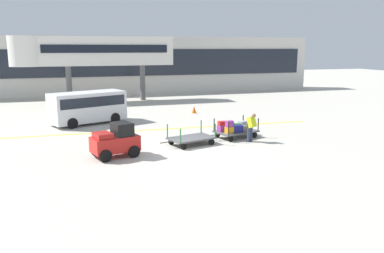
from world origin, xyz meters
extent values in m
plane|color=#B2ADA0|center=(0.00, 0.00, 0.00)|extent=(120.00, 120.00, 0.00)
cube|color=yellow|center=(-0.93, 6.02, 0.00)|extent=(21.47, 0.77, 0.01)
cube|color=beige|center=(0.00, 26.00, 3.07)|extent=(44.12, 2.40, 6.13)
cube|color=#1E232D|center=(0.00, 24.75, 3.37)|extent=(41.92, 0.12, 2.80)
cube|color=silver|center=(-2.06, 20.00, 4.65)|extent=(12.22, 2.20, 2.60)
cylinder|color=silver|center=(-8.76, 20.00, 4.65)|extent=(3.00, 3.00, 2.60)
cube|color=black|center=(-2.06, 18.86, 4.85)|extent=(11.00, 0.08, 0.70)
cylinder|color=#59595B|center=(-5.42, 20.00, 1.67)|extent=(0.50, 0.50, 3.35)
cylinder|color=#59595B|center=(1.30, 20.00, 1.67)|extent=(0.50, 0.50, 3.35)
cube|color=red|center=(-3.48, 0.54, 0.63)|extent=(2.32, 1.64, 0.70)
cube|color=black|center=(-3.13, 0.64, 1.28)|extent=(1.04, 1.17, 0.60)
cube|color=#A51B16|center=(-4.03, 0.38, 1.10)|extent=(0.93, 1.09, 0.24)
cylinder|color=black|center=(-4.28, 0.85, 0.28)|extent=(0.59, 0.33, 0.56)
cylinder|color=black|center=(-3.99, -0.15, 0.28)|extent=(0.59, 0.33, 0.56)
cylinder|color=black|center=(-2.97, 1.23, 0.28)|extent=(0.59, 0.33, 0.56)
cylinder|color=black|center=(-2.68, 0.23, 0.28)|extent=(0.59, 0.33, 0.56)
cube|color=#4C4C4F|center=(0.55, 1.71, 0.36)|extent=(2.60, 1.99, 0.08)
cylinder|color=#237033|center=(-0.64, 2.03, 0.75)|extent=(0.06, 0.06, 0.70)
cylinder|color=#237033|center=(-0.28, 0.80, 0.75)|extent=(0.06, 0.06, 0.70)
cylinder|color=#237033|center=(1.39, 2.63, 0.75)|extent=(0.06, 0.06, 0.70)
cylinder|color=#237033|center=(1.75, 1.39, 0.75)|extent=(0.06, 0.06, 0.70)
cylinder|color=black|center=(-0.44, 2.04, 0.16)|extent=(0.34, 0.19, 0.32)
cylinder|color=black|center=(-0.11, 0.90, 0.16)|extent=(0.34, 0.19, 0.32)
cylinder|color=black|center=(1.22, 2.52, 0.16)|extent=(0.34, 0.19, 0.32)
cylinder|color=black|center=(1.55, 1.38, 0.16)|extent=(0.34, 0.19, 0.32)
cylinder|color=#333333|center=(-0.89, 1.29, 0.34)|extent=(0.69, 0.24, 0.05)
cube|color=#4C4C4F|center=(3.43, 2.55, 0.36)|extent=(2.60, 1.99, 0.08)
cylinder|color=black|center=(2.24, 2.87, 0.75)|extent=(0.06, 0.06, 0.70)
cylinder|color=black|center=(2.60, 1.63, 0.75)|extent=(0.06, 0.06, 0.70)
cylinder|color=black|center=(4.27, 3.46, 0.75)|extent=(0.06, 0.06, 0.70)
cylinder|color=black|center=(4.63, 2.23, 0.75)|extent=(0.06, 0.06, 0.70)
cylinder|color=black|center=(2.44, 2.88, 0.16)|extent=(0.34, 0.19, 0.32)
cylinder|color=black|center=(2.77, 1.74, 0.16)|extent=(0.34, 0.19, 0.32)
cylinder|color=black|center=(4.10, 3.36, 0.16)|extent=(0.34, 0.19, 0.32)
cylinder|color=black|center=(4.43, 2.22, 0.16)|extent=(0.34, 0.19, 0.32)
cylinder|color=#333333|center=(1.99, 2.13, 0.34)|extent=(0.69, 0.24, 0.05)
cube|color=#8C338C|center=(2.61, 2.61, 0.57)|extent=(0.58, 0.48, 0.35)
cube|color=orange|center=(2.81, 2.06, 0.57)|extent=(0.49, 0.45, 0.35)
cube|color=#726651|center=(3.11, 2.79, 0.62)|extent=(0.54, 0.36, 0.44)
cube|color=navy|center=(3.32, 2.16, 0.59)|extent=(0.64, 0.43, 0.38)
cube|color=#236B2D|center=(3.56, 2.86, 0.56)|extent=(0.55, 0.43, 0.33)
cube|color=#726651|center=(3.73, 2.34, 0.55)|extent=(0.48, 0.42, 0.29)
cube|color=#99999E|center=(4.08, 3.03, 0.61)|extent=(0.66, 0.53, 0.42)
cube|color=red|center=(2.61, 2.61, 0.86)|extent=(0.44, 0.36, 0.22)
cube|color=#8C338C|center=(2.81, 2.06, 0.92)|extent=(0.46, 0.36, 0.34)
cylinder|color=#2D334C|center=(3.67, 1.40, 0.41)|extent=(0.16, 0.16, 0.82)
cylinder|color=#2D334C|center=(3.84, 1.49, 0.41)|extent=(0.16, 0.16, 0.82)
cube|color=#D1E51E|center=(3.80, 1.36, 1.09)|extent=(0.55, 0.56, 0.61)
sphere|color=#8C6647|center=(3.86, 1.25, 1.45)|extent=(0.22, 0.22, 0.22)
cube|color=silver|center=(-4.29, 9.26, 1.15)|extent=(5.16, 3.58, 1.90)
cube|color=#1E232D|center=(-4.29, 9.26, 1.55)|extent=(4.82, 3.47, 0.64)
cylinder|color=black|center=(-5.33, 7.89, 0.34)|extent=(0.72, 0.48, 0.68)
cylinder|color=black|center=(-2.58, 9.02, 0.34)|extent=(0.72, 0.48, 0.68)
cone|color=#EA590F|center=(3.69, 11.23, 0.28)|extent=(0.36, 0.36, 0.55)
camera|label=1|loc=(-5.27, -17.24, 5.00)|focal=36.71mm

